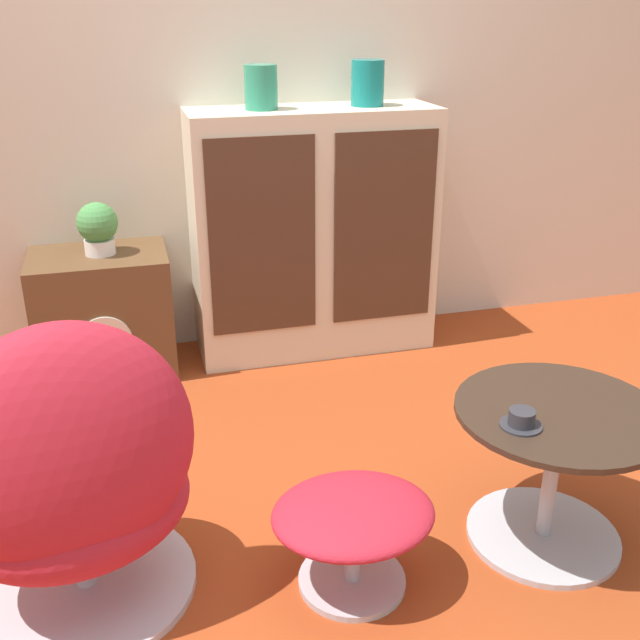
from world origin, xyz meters
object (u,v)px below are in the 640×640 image
at_px(sideboard, 314,233).
at_px(vase_inner_left, 368,83).
at_px(potted_plant, 98,227).
at_px(vase_leftmost, 261,87).
at_px(coffee_table, 552,464).
at_px(egg_chair, 72,481).
at_px(ottoman, 353,522).
at_px(teacup, 521,420).
at_px(tv_console, 104,314).

relative_size(sideboard, vase_inner_left, 5.84).
distance_m(sideboard, vase_inner_left, 0.68).
bearing_deg(potted_plant, vase_leftmost, 1.56).
distance_m(sideboard, potted_plant, 0.92).
bearing_deg(potted_plant, coffee_table, -50.77).
xyz_separation_m(egg_chair, ottoman, (0.70, -0.12, -0.18)).
bearing_deg(teacup, vase_leftmost, 103.47).
relative_size(egg_chair, coffee_table, 1.44).
xyz_separation_m(ottoman, teacup, (0.46, -0.02, 0.25)).
bearing_deg(vase_inner_left, tv_console, -179.03).
bearing_deg(tv_console, potted_plant, 2.72).
relative_size(vase_leftmost, teacup, 1.54).
height_order(potted_plant, teacup, potted_plant).
bearing_deg(coffee_table, ottoman, -177.03).
bearing_deg(vase_leftmost, egg_chair, -118.71).
height_order(tv_console, ottoman, tv_console).
bearing_deg(vase_leftmost, coffee_table, -70.81).
bearing_deg(coffee_table, tv_console, 129.63).
height_order(vase_inner_left, potted_plant, vase_inner_left).
height_order(egg_chair, potted_plant, egg_chair).
bearing_deg(tv_console, sideboard, 0.98).
height_order(egg_chair, teacup, egg_chair).
relative_size(egg_chair, teacup, 7.44).
distance_m(egg_chair, coffee_table, 1.33).
height_order(egg_chair, vase_inner_left, vase_inner_left).
height_order(egg_chair, ottoman, egg_chair).
height_order(sideboard, ottoman, sideboard).
bearing_deg(teacup, ottoman, 177.46).
height_order(tv_console, vase_inner_left, vase_inner_left).
bearing_deg(vase_leftmost, ottoman, -93.09).
relative_size(egg_chair, vase_leftmost, 4.82).
relative_size(sideboard, vase_leftmost, 6.17).
bearing_deg(vase_leftmost, vase_inner_left, -0.00).
bearing_deg(vase_inner_left, teacup, -92.83).
distance_m(coffee_table, vase_inner_left, 1.78).
height_order(tv_console, coffee_table, tv_console).
relative_size(ottoman, vase_leftmost, 2.53).
xyz_separation_m(sideboard, tv_console, (-0.93, -0.02, -0.28)).
height_order(egg_chair, coffee_table, egg_chair).
bearing_deg(teacup, coffee_table, 18.89).
distance_m(ottoman, coffee_table, 0.62).
bearing_deg(tv_console, coffee_table, -50.37).
xyz_separation_m(ottoman, potted_plant, (-0.61, 1.54, 0.44)).
height_order(vase_inner_left, teacup, vase_inner_left).
height_order(ottoman, coffee_table, coffee_table).
bearing_deg(vase_inner_left, coffee_table, -87.18).
relative_size(sideboard, tv_console, 1.93).
relative_size(vase_inner_left, potted_plant, 0.86).
relative_size(egg_chair, ottoman, 1.91).
distance_m(coffee_table, vase_leftmost, 1.85).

